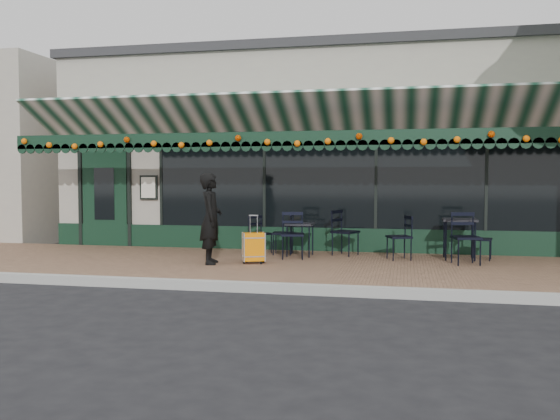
% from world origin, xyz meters
% --- Properties ---
extents(ground, '(80.00, 80.00, 0.00)m').
position_xyz_m(ground, '(0.00, 0.00, 0.00)').
color(ground, black).
rests_on(ground, ground).
extents(sidewalk, '(18.00, 4.00, 0.15)m').
position_xyz_m(sidewalk, '(0.00, 2.00, 0.07)').
color(sidewalk, brown).
rests_on(sidewalk, ground).
extents(curb, '(18.00, 0.16, 0.15)m').
position_xyz_m(curb, '(0.00, -0.08, 0.07)').
color(curb, '#9E9E99').
rests_on(curb, ground).
extents(restaurant_building, '(12.00, 9.60, 4.50)m').
position_xyz_m(restaurant_building, '(0.00, 7.84, 2.27)').
color(restaurant_building, '#A7A291').
rests_on(restaurant_building, ground).
extents(woman, '(0.52, 0.68, 1.65)m').
position_xyz_m(woman, '(-1.44, 1.64, 0.97)').
color(woman, black).
rests_on(woman, sidewalk).
extents(suitcase, '(0.44, 0.35, 0.88)m').
position_xyz_m(suitcase, '(-0.69, 1.83, 0.44)').
color(suitcase, orange).
rests_on(suitcase, sidewalk).
extents(cafe_table_a, '(0.63, 0.63, 0.78)m').
position_xyz_m(cafe_table_a, '(3.03, 3.23, 0.85)').
color(cafe_table_a, black).
rests_on(cafe_table_a, sidewalk).
extents(cafe_table_b, '(0.53, 0.53, 0.66)m').
position_xyz_m(cafe_table_b, '(-0.05, 3.08, 0.74)').
color(cafe_table_b, black).
rests_on(cafe_table_b, sidewalk).
extents(chair_a_left, '(0.55, 0.55, 0.86)m').
position_xyz_m(chair_a_left, '(1.90, 2.91, 0.58)').
color(chair_a_left, black).
rests_on(chair_a_left, sidewalk).
extents(chair_a_right, '(0.45, 0.45, 0.77)m').
position_xyz_m(chair_a_right, '(3.44, 3.22, 0.54)').
color(chair_a_right, black).
rests_on(chair_a_right, sidewalk).
extents(chair_a_front, '(0.57, 0.57, 0.95)m').
position_xyz_m(chair_a_front, '(3.08, 2.51, 0.63)').
color(chair_a_front, black).
rests_on(chair_a_front, sidewalk).
extents(chair_b_left, '(0.45, 0.45, 0.85)m').
position_xyz_m(chair_b_left, '(-0.44, 3.24, 0.57)').
color(chair_b_left, black).
rests_on(chair_b_left, sidewalk).
extents(chair_b_right, '(0.61, 0.61, 0.93)m').
position_xyz_m(chair_b_right, '(0.83, 3.35, 0.61)').
color(chair_b_right, black).
rests_on(chair_b_right, sidewalk).
extents(chair_b_front, '(0.54, 0.54, 0.92)m').
position_xyz_m(chair_b_front, '(-0.12, 2.63, 0.61)').
color(chair_b_front, black).
rests_on(chair_b_front, sidewalk).
extents(chair_solo, '(0.55, 0.55, 0.79)m').
position_xyz_m(chair_solo, '(-0.94, 3.35, 0.55)').
color(chair_solo, black).
rests_on(chair_solo, sidewalk).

